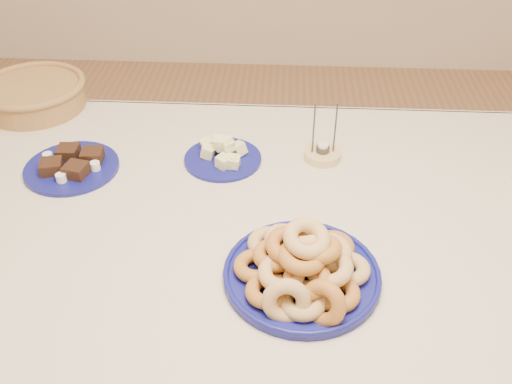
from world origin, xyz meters
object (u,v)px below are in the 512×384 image
Objects in this scene: melon_plate at (223,154)px; candle_holder at (322,154)px; wicker_basket at (34,94)px; brownie_plate at (72,165)px; dining_table at (257,243)px; donut_platter at (302,267)px.

candle_holder is at bearing 4.91° from melon_plate.
melon_plate is at bearing -23.12° from wicker_basket.
brownie_plate is 1.53× the size of candle_holder.
brownie_plate is 0.70m from candle_holder.
brownie_plate is at bearing -172.11° from candle_holder.
donut_platter is at bearing -64.55° from dining_table.
melon_plate is 0.70m from wicker_basket.
melon_plate is 1.66× the size of candle_holder.
melon_plate reaches higher than brownie_plate.
dining_table is 0.28m from melon_plate.
brownie_plate is (-0.52, 0.15, 0.12)m from dining_table.
donut_platter is 1.35× the size of melon_plate.
brownie_plate is 0.41m from wicker_basket.
wicker_basket is at bearing 139.66° from donut_platter.
brownie_plate is 0.65× the size of wicker_basket.
brownie_plate is (-0.41, -0.07, -0.01)m from melon_plate.
donut_platter is at bearing -97.19° from candle_holder.
candle_holder reaches higher than wicker_basket.
melon_plate is at bearing -175.09° from candle_holder.
melon_plate is 1.08× the size of brownie_plate.
dining_table is 0.91m from wicker_basket.
wicker_basket is at bearing 123.58° from brownie_plate.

